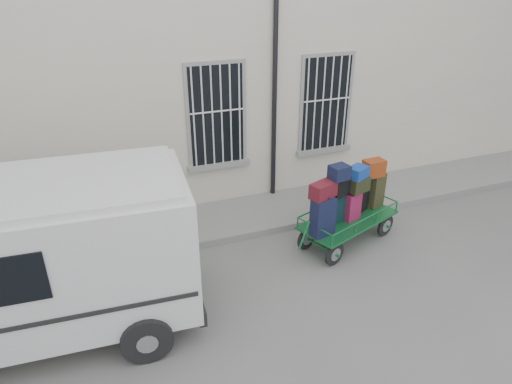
{
  "coord_description": "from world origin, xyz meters",
  "views": [
    {
      "loc": [
        -3.03,
        -6.37,
        5.2
      ],
      "look_at": [
        -0.22,
        1.0,
        1.27
      ],
      "focal_mm": 32.0,
      "sensor_mm": 36.0,
      "label": 1
    }
  ],
  "objects": [
    {
      "name": "luggage_cart",
      "position": [
        1.57,
        0.53,
        0.94
      ],
      "size": [
        2.53,
        1.64,
        1.88
      ],
      "rotation": [
        0.0,
        0.0,
        0.35
      ],
      "color": "black",
      "rests_on": "ground"
    },
    {
      "name": "sidewalk",
      "position": [
        0.0,
        2.2,
        0.07
      ],
      "size": [
        24.0,
        1.7,
        0.15
      ],
      "primitive_type": "cube",
      "color": "gray",
      "rests_on": "ground"
    },
    {
      "name": "ground",
      "position": [
        0.0,
        0.0,
        0.0
      ],
      "size": [
        80.0,
        80.0,
        0.0
      ],
      "primitive_type": "plane",
      "color": "slate",
      "rests_on": "ground"
    },
    {
      "name": "building",
      "position": [
        0.0,
        5.5,
        3.0
      ],
      "size": [
        24.0,
        5.15,
        6.0
      ],
      "color": "beige",
      "rests_on": "ground"
    },
    {
      "name": "van",
      "position": [
        -4.3,
        -0.06,
        1.45
      ],
      "size": [
        5.18,
        2.56,
        2.54
      ],
      "rotation": [
        0.0,
        0.0,
        -0.07
      ],
      "color": "silver",
      "rests_on": "ground"
    }
  ]
}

